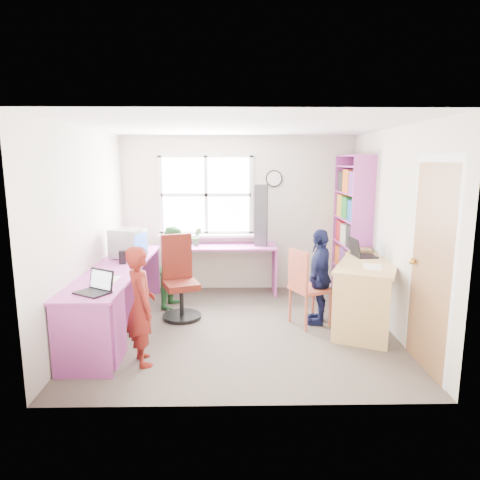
{
  "coord_description": "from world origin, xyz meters",
  "views": [
    {
      "loc": [
        -0.09,
        -4.96,
        2.01
      ],
      "look_at": [
        0.0,
        0.25,
        1.05
      ],
      "focal_mm": 32.0,
      "sensor_mm": 36.0,
      "label": 1
    }
  ],
  "objects": [
    {
      "name": "game_box",
      "position": [
        1.62,
        0.58,
        0.84
      ],
      "size": [
        0.33,
        0.33,
        0.06
      ],
      "rotation": [
        0.0,
        0.0,
        -0.23
      ],
      "color": "red",
      "rests_on": "right_desk"
    },
    {
      "name": "wooden_chair",
      "position": [
        0.8,
        0.09,
        0.52
      ],
      "size": [
        0.55,
        0.55,
        0.96
      ],
      "rotation": [
        0.0,
        0.0,
        0.43
      ],
      "color": "#CF5F45",
      "rests_on": "ground"
    },
    {
      "name": "laptop_left",
      "position": [
        -1.42,
        -0.92,
        0.8
      ],
      "size": [
        0.4,
        0.39,
        0.22
      ],
      "rotation": [
        0.0,
        0.0,
        -0.56
      ],
      "color": "black",
      "rests_on": "l_desk"
    },
    {
      "name": "cd_tower",
      "position": [
        0.34,
        1.42,
        1.21
      ],
      "size": [
        0.21,
        0.19,
        0.93
      ],
      "rotation": [
        0.0,
        0.0,
        -0.18
      ],
      "color": "black",
      "rests_on": "l_desk"
    },
    {
      "name": "room",
      "position": [
        0.01,
        0.1,
        1.22
      ],
      "size": [
        3.64,
        3.44,
        2.44
      ],
      "color": "#4D433C",
      "rests_on": "ground"
    },
    {
      "name": "l_desk",
      "position": [
        -1.31,
        -0.28,
        0.46
      ],
      "size": [
        2.38,
        2.95,
        0.75
      ],
      "color": "#C64FB1",
      "rests_on": "ground"
    },
    {
      "name": "paper_a",
      "position": [
        -1.45,
        -0.49,
        0.75
      ],
      "size": [
        0.24,
        0.33,
        0.0
      ],
      "rotation": [
        0.0,
        0.0,
        -0.07
      ],
      "color": "white",
      "rests_on": "l_desk"
    },
    {
      "name": "speaker_b",
      "position": [
        -1.5,
        0.89,
        0.85
      ],
      "size": [
        0.1,
        0.1,
        0.19
      ],
      "rotation": [
        0.0,
        0.0,
        0.02
      ],
      "color": "black",
      "rests_on": "l_desk"
    },
    {
      "name": "person_green",
      "position": [
        -0.9,
        0.84,
        0.57
      ],
      "size": [
        0.57,
        0.65,
        1.13
      ],
      "primitive_type": "imported",
      "rotation": [
        0.0,
        0.0,
        1.29
      ],
      "color": "#317C3A",
      "rests_on": "ground"
    },
    {
      "name": "potted_plant",
      "position": [
        -0.64,
        1.43,
        0.89
      ],
      "size": [
        0.17,
        0.15,
        0.27
      ],
      "primitive_type": "imported",
      "rotation": [
        0.0,
        0.0,
        0.24
      ],
      "color": "#2D702E",
      "rests_on": "l_desk"
    },
    {
      "name": "swivel_chair",
      "position": [
        -0.78,
        0.41,
        0.46
      ],
      "size": [
        0.65,
        0.65,
        1.08
      ],
      "rotation": [
        0.0,
        0.0,
        0.37
      ],
      "color": "black",
      "rests_on": "ground"
    },
    {
      "name": "speaker_a",
      "position": [
        -1.47,
        0.27,
        0.83
      ],
      "size": [
        0.1,
        0.1,
        0.16
      ],
      "rotation": [
        0.0,
        0.0,
        0.24
      ],
      "color": "black",
      "rests_on": "l_desk"
    },
    {
      "name": "right_desk",
      "position": [
        1.57,
        0.06,
        0.59
      ],
      "size": [
        1.17,
        1.56,
        0.82
      ],
      "rotation": [
        0.0,
        0.0,
        -0.41
      ],
      "color": "#EABE75",
      "rests_on": "ground"
    },
    {
      "name": "person_navy",
      "position": [
        0.99,
        0.16,
        0.6
      ],
      "size": [
        0.46,
        0.75,
        1.2
      ],
      "primitive_type": "imported",
      "rotation": [
        0.0,
        0.0,
        -1.83
      ],
      "color": "#161C47",
      "rests_on": "ground"
    },
    {
      "name": "crt_monitor",
      "position": [
        -1.47,
        0.6,
        0.95
      ],
      "size": [
        0.48,
        0.46,
        0.39
      ],
      "rotation": [
        0.0,
        0.0,
        -0.32
      ],
      "color": "#A4A5A8",
      "rests_on": "l_desk"
    },
    {
      "name": "laptop_right",
      "position": [
        1.54,
        0.35,
        0.87
      ],
      "size": [
        0.32,
        0.37,
        0.24
      ],
      "rotation": [
        0.0,
        0.0,
        1.67
      ],
      "color": "black",
      "rests_on": "right_desk"
    },
    {
      "name": "paper_b",
      "position": [
        1.51,
        -0.22,
        0.82
      ],
      "size": [
        0.28,
        0.34,
        0.0
      ],
      "rotation": [
        0.0,
        0.0,
        -0.29
      ],
      "color": "white",
      "rests_on": "right_desk"
    },
    {
      "name": "person_red",
      "position": [
        -1.0,
        -0.89,
        0.6
      ],
      "size": [
        0.44,
        0.52,
        1.2
      ],
      "primitive_type": "imported",
      "rotation": [
        0.0,
        0.0,
        1.97
      ],
      "color": "maroon",
      "rests_on": "ground"
    },
    {
      "name": "bookshelf",
      "position": [
        1.65,
        1.19,
        1.0
      ],
      "size": [
        0.3,
        1.02,
        2.1
      ],
      "color": "#C64FB1",
      "rests_on": "ground"
    }
  ]
}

